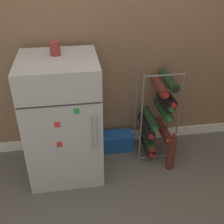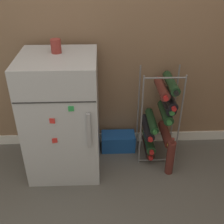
{
  "view_description": "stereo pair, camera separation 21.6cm",
  "coord_description": "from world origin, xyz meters",
  "px_view_note": "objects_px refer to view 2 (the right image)",
  "views": [
    {
      "loc": [
        -0.44,
        -1.45,
        1.59
      ],
      "look_at": [
        -0.16,
        0.38,
        0.47
      ],
      "focal_mm": 45.0,
      "sensor_mm": 36.0,
      "label": 1
    },
    {
      "loc": [
        -0.23,
        -1.48,
        1.59
      ],
      "look_at": [
        -0.16,
        0.38,
        0.47
      ],
      "focal_mm": 45.0,
      "sensor_mm": 36.0,
      "label": 2
    }
  ],
  "objects_px": {
    "soda_box": "(118,141)",
    "fridge_top_cup": "(56,46)",
    "wine_rack": "(160,117)",
    "mini_fridge": "(63,116)",
    "loose_bottle_floor": "(170,158)"
  },
  "relations": [
    {
      "from": "wine_rack",
      "to": "soda_box",
      "type": "height_order",
      "value": "wine_rack"
    },
    {
      "from": "mini_fridge",
      "to": "soda_box",
      "type": "xyz_separation_m",
      "value": [
        0.43,
        0.19,
        -0.4
      ]
    },
    {
      "from": "soda_box",
      "to": "fridge_top_cup",
      "type": "relative_size",
      "value": 3.12
    },
    {
      "from": "mini_fridge",
      "to": "wine_rack",
      "type": "relative_size",
      "value": 1.19
    },
    {
      "from": "mini_fridge",
      "to": "wine_rack",
      "type": "xyz_separation_m",
      "value": [
        0.76,
        0.09,
        -0.08
      ]
    },
    {
      "from": "soda_box",
      "to": "fridge_top_cup",
      "type": "distance_m",
      "value": 1.02
    },
    {
      "from": "wine_rack",
      "to": "fridge_top_cup",
      "type": "xyz_separation_m",
      "value": [
        -0.77,
        -0.02,
        0.6
      ]
    },
    {
      "from": "loose_bottle_floor",
      "to": "mini_fridge",
      "type": "bearing_deg",
      "value": 171.04
    },
    {
      "from": "mini_fridge",
      "to": "fridge_top_cup",
      "type": "xyz_separation_m",
      "value": [
        -0.01,
        0.07,
        0.52
      ]
    },
    {
      "from": "mini_fridge",
      "to": "fridge_top_cup",
      "type": "height_order",
      "value": "fridge_top_cup"
    },
    {
      "from": "wine_rack",
      "to": "loose_bottle_floor",
      "type": "xyz_separation_m",
      "value": [
        0.07,
        -0.22,
        -0.24
      ]
    },
    {
      "from": "wine_rack",
      "to": "mini_fridge",
      "type": "bearing_deg",
      "value": -173.12
    },
    {
      "from": "soda_box",
      "to": "fridge_top_cup",
      "type": "bearing_deg",
      "value": -164.31
    },
    {
      "from": "fridge_top_cup",
      "to": "loose_bottle_floor",
      "type": "distance_m",
      "value": 1.2
    },
    {
      "from": "mini_fridge",
      "to": "soda_box",
      "type": "distance_m",
      "value": 0.62
    }
  ]
}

